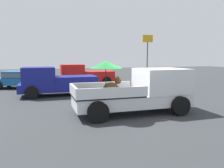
# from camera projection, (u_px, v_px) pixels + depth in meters

# --- Properties ---
(ground_plane) EXTENTS (80.00, 80.00, 0.00)m
(ground_plane) POSITION_uv_depth(u_px,v_px,m) (132.00, 113.00, 9.52)
(ground_plane) COLOR #2D3033
(pickup_truck_main) EXTENTS (5.07, 2.30, 2.25)m
(pickup_truck_main) POSITION_uv_depth(u_px,v_px,m) (141.00, 90.00, 9.51)
(pickup_truck_main) COLOR black
(pickup_truck_main) RESTS_ON ground
(pickup_truck_red) EXTENTS (4.83, 2.23, 1.80)m
(pickup_truck_red) POSITION_uv_depth(u_px,v_px,m) (84.00, 75.00, 18.90)
(pickup_truck_red) COLOR black
(pickup_truck_red) RESTS_ON ground
(pickup_truck_far) EXTENTS (4.81, 2.19, 1.80)m
(pickup_truck_far) POSITION_uv_depth(u_px,v_px,m) (55.00, 82.00, 13.78)
(pickup_truck_far) COLOR black
(pickup_truck_far) RESTS_ON ground
(parked_sedan_near) EXTENTS (4.63, 3.00, 1.33)m
(parked_sedan_near) POSITION_uv_depth(u_px,v_px,m) (20.00, 79.00, 17.06)
(parked_sedan_near) COLOR black
(parked_sedan_near) RESTS_ON ground
(parked_sedan_far) EXTENTS (4.59, 2.72, 1.33)m
(parked_sedan_far) POSITION_uv_depth(u_px,v_px,m) (161.00, 75.00, 20.18)
(parked_sedan_far) COLOR black
(parked_sedan_far) RESTS_ON ground
(motel_sign) EXTENTS (1.40, 0.16, 5.19)m
(motel_sign) POSITION_uv_depth(u_px,v_px,m) (147.00, 47.00, 27.58)
(motel_sign) COLOR #59595B
(motel_sign) RESTS_ON ground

